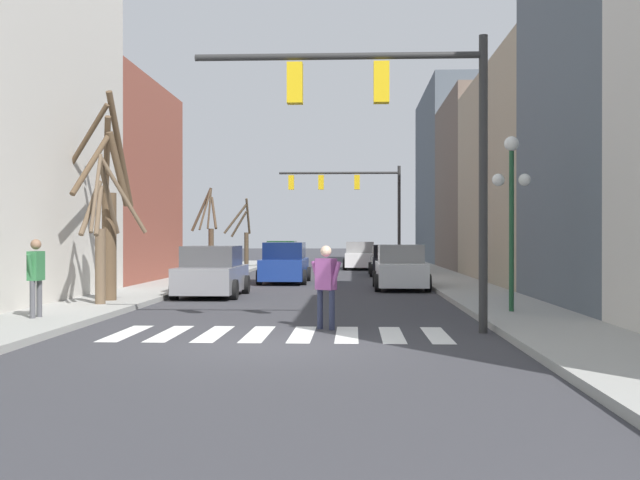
% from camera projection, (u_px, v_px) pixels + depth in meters
% --- Properties ---
extents(ground_plane, '(240.00, 240.00, 0.00)m').
position_uv_depth(ground_plane, '(271.00, 347.00, 13.38)').
color(ground_plane, '#38383D').
extents(sidewalk_right, '(2.46, 90.00, 0.15)m').
position_uv_depth(sidewalk_right, '(589.00, 344.00, 13.13)').
color(sidewalk_right, '#9E9E99').
rests_on(sidewalk_right, ground_plane).
extents(building_row_right, '(6.00, 57.81, 13.03)m').
position_uv_depth(building_row_right, '(523.00, 165.00, 36.92)').
color(building_row_right, beige).
rests_on(building_row_right, ground_plane).
extents(crosswalk_stripes, '(6.75, 2.60, 0.01)m').
position_uv_depth(crosswalk_stripes, '(280.00, 334.00, 15.09)').
color(crosswalk_stripes, white).
rests_on(crosswalk_stripes, ground_plane).
extents(traffic_signal_near, '(6.03, 0.28, 6.09)m').
position_uv_depth(traffic_signal_near, '(399.00, 119.00, 15.35)').
color(traffic_signal_near, '#2D2D2D').
rests_on(traffic_signal_near, ground_plane).
extents(traffic_signal_far, '(7.10, 0.28, 6.13)m').
position_uv_depth(traffic_signal_far, '(354.00, 193.00, 43.65)').
color(traffic_signal_far, '#2D2D2D').
rests_on(traffic_signal_far, ground_plane).
extents(street_lamp_right_corner, '(0.95, 0.36, 4.28)m').
position_uv_depth(street_lamp_right_corner, '(511.00, 187.00, 18.26)').
color(street_lamp_right_corner, '#1E4C2D').
rests_on(street_lamp_right_corner, sidewalk_right).
extents(car_driving_toward_lane, '(2.06, 4.50, 1.75)m').
position_uv_depth(car_driving_toward_lane, '(285.00, 264.00, 32.13)').
color(car_driving_toward_lane, navy).
rests_on(car_driving_toward_lane, ground_plane).
extents(car_at_intersection, '(2.11, 4.17, 1.68)m').
position_uv_depth(car_at_intersection, '(212.00, 273.00, 24.74)').
color(car_at_intersection, gray).
rests_on(car_at_intersection, ground_plane).
extents(car_parked_left_mid, '(1.98, 4.88, 1.58)m').
position_uv_depth(car_parked_left_mid, '(388.00, 261.00, 38.46)').
color(car_parked_left_mid, black).
rests_on(car_parked_left_mid, ground_plane).
extents(car_parked_left_far, '(2.02, 4.34, 1.69)m').
position_uv_depth(car_parked_left_far, '(400.00, 268.00, 28.20)').
color(car_parked_left_far, white).
rests_on(car_parked_left_far, ground_plane).
extents(car_driving_away_lane, '(2.16, 4.42, 1.73)m').
position_uv_depth(car_driving_away_lane, '(282.00, 255.00, 48.74)').
color(car_driving_away_lane, '#236B38').
rests_on(car_driving_away_lane, ground_plane).
extents(car_parked_right_mid, '(2.06, 4.45, 1.69)m').
position_uv_depth(car_parked_right_mid, '(360.00, 256.00, 46.08)').
color(car_parked_right_mid, white).
rests_on(car_parked_right_mid, ground_plane).
extents(pedestrian_near_right_corner, '(0.69, 0.49, 1.78)m').
position_uv_depth(pedestrian_near_right_corner, '(326.00, 280.00, 15.88)').
color(pedestrian_near_right_corner, '#282D47').
rests_on(pedestrian_near_right_corner, ground_plane).
extents(pedestrian_on_right_sidewalk, '(0.26, 0.76, 1.77)m').
position_uv_depth(pedestrian_on_right_sidewalk, '(36.00, 271.00, 16.82)').
color(pedestrian_on_right_sidewalk, '#4C4C51').
rests_on(pedestrian_on_right_sidewalk, sidewalk_left).
extents(street_tree_right_near, '(1.41, 2.85, 4.08)m').
position_uv_depth(street_tree_right_near, '(102.00, 233.00, 20.28)').
color(street_tree_right_near, brown).
rests_on(street_tree_right_near, sidewalk_left).
extents(street_tree_right_far, '(1.61, 1.46, 4.37)m').
position_uv_depth(street_tree_right_far, '(244.00, 235.00, 48.76)').
color(street_tree_right_far, '#473828').
rests_on(street_tree_right_far, sidewalk_left).
extents(street_tree_right_mid, '(2.65, 3.61, 6.06)m').
position_uv_depth(street_tree_right_mid, '(108.00, 205.00, 21.77)').
color(street_tree_right_mid, brown).
rests_on(street_tree_right_mid, sidewalk_left).
extents(street_tree_left_near, '(1.50, 1.49, 4.22)m').
position_uv_depth(street_tree_left_near, '(209.00, 235.00, 35.91)').
color(street_tree_left_near, '#473828').
rests_on(street_tree_left_near, sidewalk_left).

